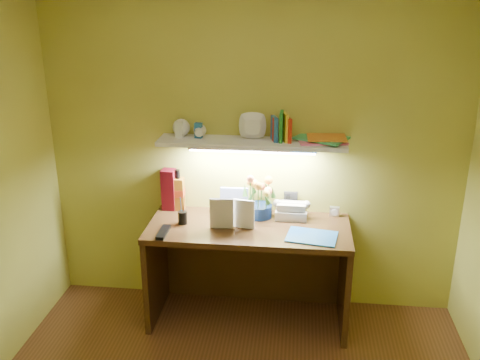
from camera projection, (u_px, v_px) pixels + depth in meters
The scene contains 13 objects.
desk at pixel (248, 274), 3.83m from camera, with size 1.40×0.60×0.75m, color black.
flower_bouquet at pixel (260, 196), 3.80m from camera, with size 0.20×0.20×0.32m, color #08193E, non-canonical shape.
telephone at pixel (291, 209), 3.81m from camera, with size 0.22×0.17×0.13m, color beige, non-canonical shape.
desk_clock at pixel (334, 211), 3.85m from camera, with size 0.07×0.03×0.07m, color silver.
whisky_bottle at pixel (178, 190), 3.93m from camera, with size 0.08×0.08×0.31m, color #A06016, non-canonical shape.
whisky_box at pixel (169, 189), 3.94m from camera, with size 0.10×0.10×0.31m, color #600A18.
pen_cup at pixel (182, 213), 3.71m from camera, with size 0.06×0.06×0.15m, color black.
art_card at pixel (234, 201), 3.86m from camera, with size 0.20×0.04×0.20m, color white, non-canonical shape.
tv_remote at pixel (163, 232), 3.58m from camera, with size 0.06×0.20×0.02m, color black.
blue_folder at pixel (312, 237), 3.53m from camera, with size 0.32×0.24×0.01m, color #2266B4.
desk_book_a at pixel (210, 213), 3.63m from camera, with size 0.16×0.02×0.22m, color beige.
desk_book_b at pixel (233, 213), 3.66m from camera, with size 0.15×0.02×0.21m, color white.
wall_shelf at pixel (256, 138), 3.67m from camera, with size 1.33×0.36×0.23m.
Camera 1 is at (0.32, -2.15, 2.31)m, focal length 40.00 mm.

